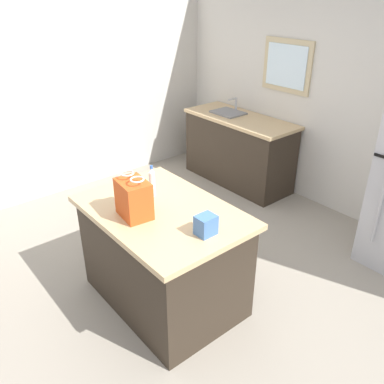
{
  "coord_description": "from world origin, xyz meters",
  "views": [
    {
      "loc": [
        2.04,
        -1.59,
        2.4
      ],
      "look_at": [
        -0.14,
        0.22,
        0.92
      ],
      "focal_mm": 37.54,
      "sensor_mm": 36.0,
      "label": 1
    }
  ],
  "objects_px": {
    "kitchen_island": "(164,256)",
    "bottle": "(152,182)",
    "shopping_bag": "(134,199)",
    "small_box": "(206,225)"
  },
  "relations": [
    {
      "from": "kitchen_island",
      "to": "shopping_bag",
      "type": "relative_size",
      "value": 4.02
    },
    {
      "from": "kitchen_island",
      "to": "shopping_bag",
      "type": "height_order",
      "value": "shopping_bag"
    },
    {
      "from": "small_box",
      "to": "bottle",
      "type": "xyz_separation_m",
      "value": [
        -0.7,
        0.04,
        0.05
      ]
    },
    {
      "from": "bottle",
      "to": "kitchen_island",
      "type": "bearing_deg",
      "value": -18.08
    },
    {
      "from": "kitchen_island",
      "to": "small_box",
      "type": "bearing_deg",
      "value": 4.61
    },
    {
      "from": "small_box",
      "to": "bottle",
      "type": "height_order",
      "value": "bottle"
    },
    {
      "from": "shopping_bag",
      "to": "small_box",
      "type": "height_order",
      "value": "shopping_bag"
    },
    {
      "from": "kitchen_island",
      "to": "bottle",
      "type": "relative_size",
      "value": 5.04
    },
    {
      "from": "shopping_bag",
      "to": "bottle",
      "type": "distance_m",
      "value": 0.34
    },
    {
      "from": "shopping_bag",
      "to": "bottle",
      "type": "bearing_deg",
      "value": 122.99
    }
  ]
}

